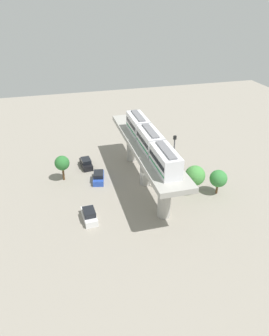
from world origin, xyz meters
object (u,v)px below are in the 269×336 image
object	(u,v)px
tree_near_viaduct	(218,179)
tree_mid_lot	(62,163)
parked_car_blue	(99,177)
signal_post	(173,162)
tree_far_corner	(195,176)
parked_car_white	(89,215)
parked_car_black	(86,163)
train	(150,140)

from	to	relation	value
tree_near_viaduct	tree_mid_lot	distance (m)	26.49
parked_car_blue	tree_near_viaduct	world-z (taller)	tree_near_viaduct
parked_car_blue	signal_post	size ratio (longest dim) A/B	0.44
parked_car_blue	tree_far_corner	xyz separation A→B (m)	(-14.51, 7.92, 2.59)
tree_far_corner	parked_car_white	bearing A→B (deg)	8.00
parked_car_white	tree_mid_lot	size ratio (longest dim) A/B	0.93
parked_car_blue	parked_car_black	bearing A→B (deg)	-64.04
tree_near_viaduct	tree_far_corner	xyz separation A→B (m)	(3.68, -1.08, 0.50)
parked_car_white	train	bearing A→B (deg)	-156.89
tree_mid_lot	tree_far_corner	size ratio (longest dim) A/B	0.93
train	parked_car_black	distance (m)	16.40
train	tree_far_corner	size ratio (longest dim) A/B	4.10
signal_post	parked_car_white	bearing A→B (deg)	14.40
parked_car_white	signal_post	distance (m)	15.44
tree_near_viaduct	tree_mid_lot	world-z (taller)	tree_mid_lot
train	tree_near_viaduct	distance (m)	12.88
parked_car_blue	parked_car_black	world-z (taller)	same
parked_car_blue	tree_mid_lot	xyz separation A→B (m)	(5.91, -1.99, 2.57)
tree_near_viaduct	parked_car_blue	bearing A→B (deg)	-26.33
parked_car_white	parked_car_black	distance (m)	16.13
tree_far_corner	signal_post	xyz separation A→B (m)	(3.44, -1.17, 2.30)
tree_near_viaduct	parked_car_black	bearing A→B (deg)	-36.73
tree_near_viaduct	tree_far_corner	bearing A→B (deg)	-16.43
train	parked_car_black	xyz separation A→B (m)	(9.13, -10.72, -8.40)
tree_mid_lot	signal_post	bearing A→B (deg)	152.75
parked_car_blue	tree_far_corner	size ratio (longest dim) A/B	0.90
parked_car_blue	signal_post	distance (m)	13.86
parked_car_white	tree_far_corner	xyz separation A→B (m)	(-17.62, -2.48, 2.59)
parked_car_blue	parked_car_white	xyz separation A→B (m)	(3.11, 10.40, 0.00)
train	parked_car_blue	size ratio (longest dim) A/B	4.58
tree_near_viaduct	signal_post	bearing A→B (deg)	-17.56
train	parked_car_white	distance (m)	14.67
signal_post	parked_car_blue	bearing A→B (deg)	-31.37
tree_near_viaduct	tree_mid_lot	xyz separation A→B (m)	(24.10, -11.00, 0.49)
parked_car_black	tree_far_corner	size ratio (longest dim) A/B	0.87
train	tree_mid_lot	size ratio (longest dim) A/B	4.42
parked_car_blue	tree_far_corner	bearing A→B (deg)	162.95
parked_car_black	signal_post	size ratio (longest dim) A/B	0.43
train	tree_far_corner	world-z (taller)	train
parked_car_white	parked_car_black	xyz separation A→B (m)	(-1.66, -16.05, 0.00)
train	tree_mid_lot	distance (m)	16.38
parked_car_blue	tree_near_viaduct	xyz separation A→B (m)	(-18.19, 9.00, 2.08)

